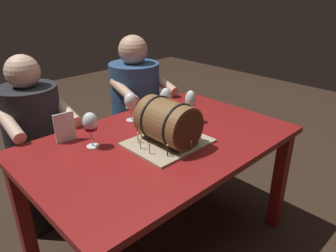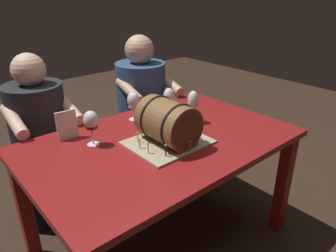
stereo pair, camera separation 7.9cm
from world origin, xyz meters
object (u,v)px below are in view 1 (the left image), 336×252
at_px(wine_glass_rose, 166,98).
at_px(person_seated_right, 136,113).
at_px(person_seated_left, 37,149).
at_px(wine_glass_empty, 190,101).
at_px(barrel_cake, 168,124).
at_px(menu_card, 65,127).
at_px(wine_glass_red, 90,123).
at_px(wine_glass_white, 131,102).
at_px(dining_table, 161,155).

height_order(wine_glass_rose, person_seated_right, person_seated_right).
bearing_deg(person_seated_left, wine_glass_empty, -44.42).
bearing_deg(person_seated_left, barrel_cake, -63.48).
bearing_deg(wine_glass_rose, barrel_cake, -131.71).
relative_size(menu_card, person_seated_right, 0.14).
relative_size(wine_glass_rose, person_seated_right, 0.16).
height_order(wine_glass_red, menu_card, wine_glass_red).
relative_size(wine_glass_red, person_seated_left, 0.17).
relative_size(wine_glass_white, person_seated_left, 0.16).
bearing_deg(wine_glass_rose, menu_card, 170.11).
height_order(barrel_cake, wine_glass_rose, barrel_cake).
bearing_deg(person_seated_right, wine_glass_empty, -99.47).
relative_size(wine_glass_white, wine_glass_empty, 0.89).
bearing_deg(person_seated_left, dining_table, -61.10).
height_order(wine_glass_red, wine_glass_white, wine_glass_red).
bearing_deg(person_seated_right, person_seated_left, -179.98).
height_order(barrel_cake, person_seated_right, person_seated_right).
relative_size(barrel_cake, wine_glass_white, 2.27).
bearing_deg(wine_glass_rose, person_seated_left, 142.09).
distance_m(wine_glass_red, person_seated_left, 0.64).
height_order(barrel_cake, wine_glass_empty, barrel_cake).
bearing_deg(wine_glass_red, wine_glass_rose, 4.30).
bearing_deg(menu_card, wine_glass_rose, -4.35).
xyz_separation_m(dining_table, wine_glass_red, (-0.31, 0.18, 0.23)).
distance_m(wine_glass_red, wine_glass_white, 0.38).
height_order(wine_glass_white, menu_card, wine_glass_white).
height_order(menu_card, person_seated_left, person_seated_left).
xyz_separation_m(wine_glass_rose, wine_glass_red, (-0.56, -0.04, 0.01)).
distance_m(barrel_cake, wine_glass_white, 0.38).
relative_size(wine_glass_red, menu_card, 1.18).
xyz_separation_m(person_seated_left, person_seated_right, (0.80, 0.00, 0.03)).
height_order(barrel_cake, person_seated_left, person_seated_left).
relative_size(wine_glass_white, menu_card, 1.11).
xyz_separation_m(menu_card, person_seated_right, (0.78, 0.40, -0.25)).
distance_m(wine_glass_empty, person_seated_right, 0.75).
xyz_separation_m(dining_table, person_seated_left, (-0.40, 0.73, -0.09)).
relative_size(barrel_cake, wine_glass_red, 2.14).
bearing_deg(person_seated_right, wine_glass_red, -142.42).
xyz_separation_m(wine_glass_rose, person_seated_right, (0.15, 0.51, -0.29)).
relative_size(wine_glass_rose, wine_glass_red, 0.98).
xyz_separation_m(wine_glass_empty, person_seated_left, (-0.69, 0.68, -0.33)).
height_order(dining_table, barrel_cake, barrel_cake).
relative_size(dining_table, wine_glass_red, 7.58).
xyz_separation_m(dining_table, menu_card, (-0.38, 0.33, 0.18)).
xyz_separation_m(wine_glass_red, wine_glass_white, (0.36, 0.14, -0.01)).
bearing_deg(wine_glass_empty, wine_glass_rose, 103.42).
relative_size(wine_glass_rose, wine_glass_white, 1.04).
xyz_separation_m(dining_table, wine_glass_rose, (0.25, 0.22, 0.22)).
height_order(wine_glass_empty, person_seated_left, person_seated_left).
bearing_deg(wine_glass_rose, person_seated_right, 73.12).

